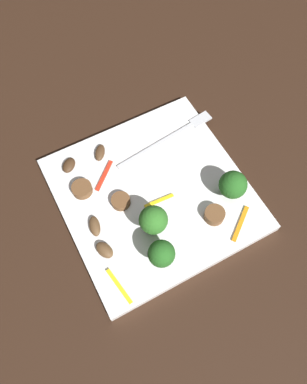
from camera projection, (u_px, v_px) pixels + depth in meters
The scene contains 17 objects.
ground_plane at pixel (154, 196), 0.57m from camera, with size 1.40×1.40×0.00m, color black.
plate at pixel (154, 194), 0.56m from camera, with size 0.27×0.27×0.02m, color white.
fork at pixel (172, 136), 0.60m from camera, with size 0.18×0.03×0.00m.
broccoli_floret_0 at pixel (233, 185), 0.53m from camera, with size 0.04×0.04×0.05m.
broccoli_floret_1 at pixel (153, 220), 0.50m from camera, with size 0.04×0.04×0.06m.
broccoli_floret_2 at pixel (161, 254), 0.48m from camera, with size 0.04×0.04×0.05m.
sausage_slice_0 at pixel (82, 189), 0.55m from camera, with size 0.03×0.03×0.01m, color brown.
sausage_slice_1 at pixel (214, 215), 0.53m from camera, with size 0.03×0.03×0.02m, color brown.
sausage_slice_2 at pixel (121, 201), 0.54m from camera, with size 0.03×0.03×0.01m, color brown.
mushroom_0 at pixel (69, 165), 0.57m from camera, with size 0.03×0.02×0.01m, color #422B19.
mushroom_1 at pixel (100, 153), 0.58m from camera, with size 0.03×0.01×0.01m, color #4C331E.
mushroom_2 at pixel (95, 226), 0.53m from camera, with size 0.03×0.02×0.01m, color brown.
mushroom_3 at pixel (105, 250), 0.51m from camera, with size 0.03×0.02×0.01m, color brown.
pepper_strip_0 at pixel (119, 286), 0.49m from camera, with size 0.06×0.01×0.00m, color yellow.
pepper_strip_1 at pixel (240, 224), 0.53m from camera, with size 0.06×0.01×0.00m, color orange.
pepper_strip_2 at pixel (159, 201), 0.55m from camera, with size 0.05×0.00×0.00m, color yellow.
pepper_strip_3 at pixel (104, 176), 0.57m from camera, with size 0.05×0.01×0.00m, color red.
Camera 1 is at (-0.12, -0.22, 0.52)m, focal length 34.61 mm.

